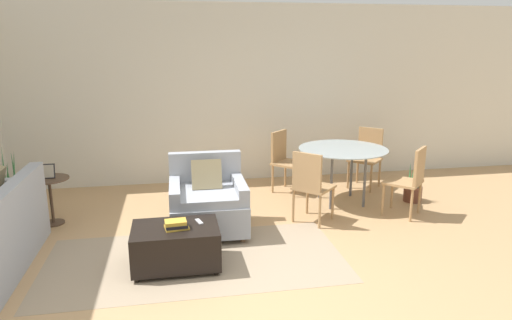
% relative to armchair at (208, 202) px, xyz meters
% --- Properties ---
extents(ground_plane, '(20.00, 20.00, 0.00)m').
position_rel_armchair_xyz_m(ground_plane, '(0.12, -1.49, -0.35)').
color(ground_plane, tan).
extents(wall_back, '(12.00, 0.06, 2.75)m').
position_rel_armchair_xyz_m(wall_back, '(0.12, 2.05, 1.03)').
color(wall_back, beige).
rests_on(wall_back, ground_plane).
extents(area_rug, '(3.00, 1.50, 0.01)m').
position_rel_armchair_xyz_m(area_rug, '(-0.19, -0.75, -0.34)').
color(area_rug, gray).
rests_on(area_rug, ground_plane).
extents(armchair, '(0.87, 0.88, 0.87)m').
position_rel_armchair_xyz_m(armchair, '(0.00, 0.00, 0.00)').
color(armchair, '#999EA8').
rests_on(armchair, ground_plane).
extents(ottoman, '(0.84, 0.58, 0.42)m').
position_rel_armchair_xyz_m(ottoman, '(-0.38, -0.86, -0.12)').
color(ottoman, black).
rests_on(ottoman, ground_plane).
extents(book_stack, '(0.25, 0.21, 0.08)m').
position_rel_armchair_xyz_m(book_stack, '(-0.37, -0.89, 0.11)').
color(book_stack, gold).
rests_on(book_stack, ottoman).
extents(tv_remote_primary, '(0.08, 0.15, 0.01)m').
position_rel_armchair_xyz_m(tv_remote_primary, '(-0.15, -0.77, 0.08)').
color(tv_remote_primary, '#B7B7BC').
rests_on(tv_remote_primary, ottoman).
extents(potted_plant, '(0.36, 0.36, 0.97)m').
position_rel_armchair_xyz_m(potted_plant, '(-2.32, 0.61, -0.14)').
color(potted_plant, brown).
rests_on(potted_plant, ground_plane).
extents(side_table, '(0.46, 0.46, 0.58)m').
position_rel_armchair_xyz_m(side_table, '(-1.85, 0.54, 0.06)').
color(side_table, '#4C3828').
rests_on(side_table, ground_plane).
extents(picture_frame, '(0.16, 0.07, 0.17)m').
position_rel_armchair_xyz_m(picture_frame, '(-1.85, 0.54, 0.32)').
color(picture_frame, black).
rests_on(picture_frame, side_table).
extents(dining_table, '(1.20, 1.20, 0.77)m').
position_rel_armchair_xyz_m(dining_table, '(1.89, 0.65, 0.34)').
color(dining_table, '#99A8AD').
rests_on(dining_table, ground_plane).
extents(dining_chair_near_left, '(0.59, 0.59, 0.90)m').
position_rel_armchair_xyz_m(dining_chair_near_left, '(1.24, 0.00, 0.17)').
color(dining_chair_near_left, tan).
rests_on(dining_chair_near_left, ground_plane).
extents(dining_chair_near_right, '(0.59, 0.59, 0.90)m').
position_rel_armchair_xyz_m(dining_chair_near_right, '(2.54, 0.00, 0.17)').
color(dining_chair_near_right, tan).
rests_on(dining_chair_near_right, ground_plane).
extents(dining_chair_far_left, '(0.59, 0.59, 0.90)m').
position_rel_armchair_xyz_m(dining_chair_far_left, '(1.24, 1.30, 0.17)').
color(dining_chair_far_left, tan).
rests_on(dining_chair_far_left, ground_plane).
extents(dining_chair_far_right, '(0.59, 0.59, 0.90)m').
position_rel_armchair_xyz_m(dining_chair_far_right, '(2.54, 1.30, 0.17)').
color(dining_chair_far_right, tan).
rests_on(dining_chair_far_right, ground_plane).
extents(potted_plant_small, '(0.25, 0.25, 0.55)m').
position_rel_armchair_xyz_m(potted_plant_small, '(2.90, 0.52, -0.19)').
color(potted_plant_small, brown).
rests_on(potted_plant_small, ground_plane).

